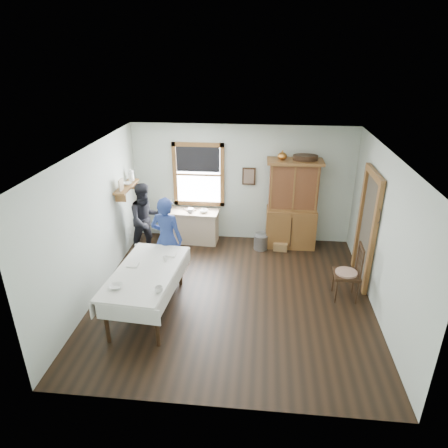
% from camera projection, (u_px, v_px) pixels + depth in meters
% --- Properties ---
extents(room, '(5.01, 5.01, 2.70)m').
position_uv_depth(room, '(233.00, 230.00, 6.85)').
color(room, black).
rests_on(room, ground).
extents(window, '(1.18, 0.07, 1.48)m').
position_uv_depth(window, '(198.00, 171.00, 9.06)').
color(window, white).
rests_on(window, room).
extents(doorway, '(0.09, 1.14, 2.22)m').
position_uv_depth(doorway, '(368.00, 226.00, 7.47)').
color(doorway, '#433C2F').
rests_on(doorway, room).
extents(wall_shelf, '(0.24, 1.00, 0.44)m').
position_uv_depth(wall_shelf, '(127.00, 185.00, 8.37)').
color(wall_shelf, brown).
rests_on(wall_shelf, room).
extents(framed_picture, '(0.30, 0.04, 0.40)m').
position_uv_depth(framed_picture, '(249.00, 176.00, 8.98)').
color(framed_picture, '#342212').
rests_on(framed_picture, room).
extents(rug_beater, '(0.01, 0.27, 0.27)m').
position_uv_depth(rug_beater, '(379.00, 209.00, 6.74)').
color(rug_beater, black).
rests_on(rug_beater, room).
extents(work_counter, '(1.36, 0.58, 0.77)m').
position_uv_depth(work_counter, '(190.00, 226.00, 9.33)').
color(work_counter, tan).
rests_on(work_counter, room).
extents(china_hutch, '(1.20, 0.58, 2.03)m').
position_uv_depth(china_hutch, '(292.00, 205.00, 8.86)').
color(china_hutch, brown).
rests_on(china_hutch, room).
extents(dining_table, '(1.19, 2.06, 0.79)m').
position_uv_depth(dining_table, '(147.00, 291.00, 6.85)').
color(dining_table, silver).
rests_on(dining_table, room).
extents(spindle_chair, '(0.51, 0.51, 1.08)m').
position_uv_depth(spindle_chair, '(347.00, 272.00, 7.15)').
color(spindle_chair, '#342212').
rests_on(spindle_chair, room).
extents(pail, '(0.39, 0.39, 0.34)m').
position_uv_depth(pail, '(261.00, 242.00, 9.05)').
color(pail, gray).
rests_on(pail, room).
extents(wicker_basket, '(0.33, 0.25, 0.18)m').
position_uv_depth(wicker_basket, '(280.00, 246.00, 9.04)').
color(wicker_basket, olive).
rests_on(wicker_basket, room).
extents(woman_blue, '(0.63, 0.47, 1.59)m').
position_uv_depth(woman_blue, '(167.00, 242.00, 7.66)').
color(woman_blue, navy).
rests_on(woman_blue, room).
extents(figure_dark, '(0.93, 0.90, 1.50)m').
position_uv_depth(figure_dark, '(146.00, 222.00, 8.63)').
color(figure_dark, black).
rests_on(figure_dark, room).
extents(table_cup_a, '(0.16, 0.16, 0.10)m').
position_uv_depth(table_cup_a, '(159.00, 289.00, 6.09)').
color(table_cup_a, white).
rests_on(table_cup_a, dining_table).
extents(table_cup_b, '(0.10, 0.10, 0.09)m').
position_uv_depth(table_cup_b, '(166.00, 259.00, 6.98)').
color(table_cup_b, white).
rests_on(table_cup_b, dining_table).
extents(table_bowl, '(0.29, 0.29, 0.06)m').
position_uv_depth(table_bowl, '(116.00, 286.00, 6.21)').
color(table_bowl, white).
rests_on(table_bowl, dining_table).
extents(counter_book, '(0.28, 0.28, 0.02)m').
position_uv_depth(counter_book, '(186.00, 211.00, 9.17)').
color(counter_book, '#77604F').
rests_on(counter_book, work_counter).
extents(counter_bowl, '(0.22, 0.22, 0.06)m').
position_uv_depth(counter_bowl, '(204.00, 211.00, 9.09)').
color(counter_bowl, white).
rests_on(counter_bowl, work_counter).
extents(shelf_bowl, '(0.22, 0.22, 0.05)m').
position_uv_depth(shelf_bowl, '(127.00, 184.00, 8.37)').
color(shelf_bowl, white).
rests_on(shelf_bowl, wall_shelf).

